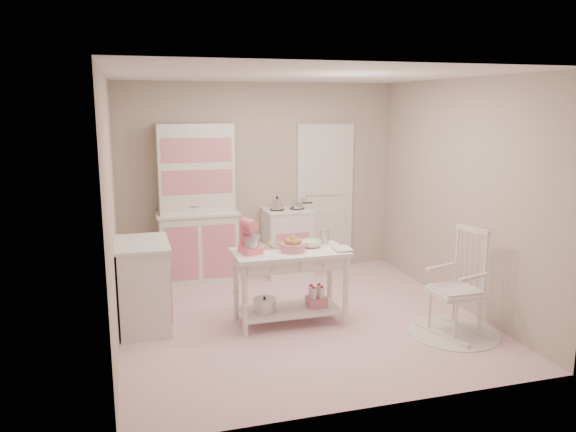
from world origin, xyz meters
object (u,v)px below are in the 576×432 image
object	(u,v)px
stove	(287,242)
rocking_chair	(456,282)
hutch	(197,204)
base_cabinet	(144,285)
bread_basket	(293,247)
work_table	(290,287)
stand_mixer	(250,237)

from	to	relation	value
stove	rocking_chair	bearing A→B (deg)	-66.12
hutch	stove	bearing A→B (deg)	-2.39
base_cabinet	bread_basket	bearing A→B (deg)	-13.63
hutch	base_cabinet	bearing A→B (deg)	-117.98
hutch	rocking_chair	size ratio (longest dim) A/B	1.89
rocking_chair	bread_basket	xyz separation A→B (m)	(-1.51, 0.71, 0.30)
base_cabinet	bread_basket	size ratio (longest dim) A/B	3.68
stove	rocking_chair	distance (m)	2.66
hutch	bread_basket	distance (m)	1.94
work_table	hutch	bearing A→B (deg)	113.53
stove	stand_mixer	bearing A→B (deg)	-117.73
base_cabinet	rocking_chair	bearing A→B (deg)	-19.57
stove	rocking_chair	world-z (taller)	rocking_chair
rocking_chair	bread_basket	distance (m)	1.69
base_cabinet	stove	bearing A→B (deg)	34.86
rocking_chair	stand_mixer	distance (m)	2.14
work_table	stand_mixer	size ratio (longest dim) A/B	3.53
stove	bread_basket	distance (m)	1.82
base_cabinet	bread_basket	world-z (taller)	base_cabinet
work_table	stand_mixer	xyz separation A→B (m)	(-0.42, 0.02, 0.57)
hutch	base_cabinet	xyz separation A→B (m)	(-0.75, -1.41, -0.58)
work_table	base_cabinet	bearing A→B (deg)	168.02
hutch	stand_mixer	xyz separation A→B (m)	(0.33, -1.70, -0.07)
base_cabinet	work_table	size ratio (longest dim) A/B	0.77
work_table	bread_basket	size ratio (longest dim) A/B	4.80
base_cabinet	work_table	bearing A→B (deg)	-11.98
bread_basket	hutch	bearing A→B (deg)	113.48
hutch	bread_basket	size ratio (longest dim) A/B	8.32
base_cabinet	work_table	world-z (taller)	base_cabinet
hutch	bread_basket	xyz separation A→B (m)	(0.77, -1.77, -0.19)
rocking_chair	bread_basket	size ratio (longest dim) A/B	4.40
stove	bread_basket	size ratio (longest dim) A/B	3.68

